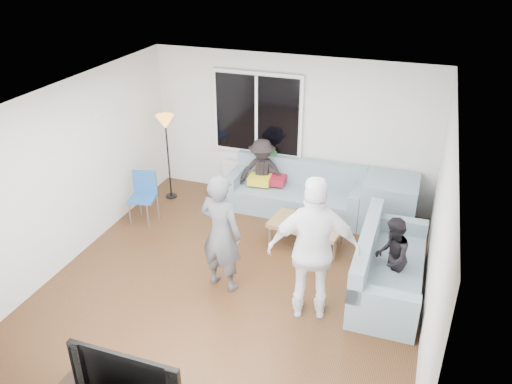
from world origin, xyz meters
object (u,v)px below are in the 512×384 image
at_px(floor_lamp, 168,158).
at_px(player_right, 314,250).
at_px(spectator_back, 262,173).
at_px(side_chair, 143,199).
at_px(player_left, 221,233).
at_px(coffee_table, 306,234).
at_px(television, 132,372).
at_px(sofa_back_section, 295,189).
at_px(spectator_right, 391,257).
at_px(sofa_right_section, 391,263).

bearing_deg(floor_lamp, player_right, -35.71).
distance_m(floor_lamp, spectator_back, 1.70).
xyz_separation_m(side_chair, floor_lamp, (0.00, 0.95, 0.35)).
height_order(side_chair, player_right, player_right).
relative_size(side_chair, player_left, 0.51).
xyz_separation_m(floor_lamp, spectator_back, (1.67, 0.27, -0.16)).
distance_m(coffee_table, player_right, 1.75).
height_order(player_right, television, player_right).
bearing_deg(player_right, floor_lamp, -50.97).
relative_size(player_left, player_right, 0.88).
xyz_separation_m(spectator_back, television, (0.35, -4.80, 0.14)).
bearing_deg(sofa_back_section, floor_lamp, -173.97).
bearing_deg(spectator_right, side_chair, -98.89).
bearing_deg(player_left, coffee_table, -109.96).
height_order(floor_lamp, player_left, player_left).
xyz_separation_m(player_left, spectator_right, (2.16, 0.60, -0.28)).
bearing_deg(sofa_right_section, spectator_back, 54.04).
height_order(floor_lamp, spectator_back, floor_lamp).
bearing_deg(side_chair, player_right, -35.62).
relative_size(floor_lamp, player_right, 0.81).
bearing_deg(side_chair, sofa_right_section, -20.07).
bearing_deg(player_left, floor_lamp, -36.59).
relative_size(coffee_table, side_chair, 1.28).
xyz_separation_m(player_left, television, (0.11, -2.39, -0.08)).
bearing_deg(television, player_right, 62.35).
relative_size(coffee_table, spectator_back, 0.89).
relative_size(sofa_right_section, side_chair, 2.33).
bearing_deg(side_chair, player_left, -44.66).
xyz_separation_m(spectator_right, spectator_back, (-2.40, 1.81, 0.06)).
bearing_deg(television, sofa_right_section, 56.14).
height_order(spectator_right, spectator_back, spectator_back).
bearing_deg(sofa_right_section, player_left, 107.16).
relative_size(sofa_right_section, spectator_right, 1.77).
distance_m(sofa_back_section, side_chair, 2.58).
relative_size(floor_lamp, television, 1.40).
height_order(player_left, spectator_right, player_left).
bearing_deg(spectator_right, sofa_right_section, 179.30).
xyz_separation_m(sofa_right_section, floor_lamp, (-4.07, 1.47, 0.36)).
bearing_deg(coffee_table, sofa_back_section, 113.94).
distance_m(side_chair, player_left, 2.29).
xyz_separation_m(coffee_table, spectator_back, (-1.07, 1.06, 0.42)).
distance_m(floor_lamp, television, 4.96).
bearing_deg(sofa_back_section, player_left, -98.96).
distance_m(side_chair, spectator_right, 4.11).
distance_m(sofa_right_section, side_chair, 4.10).
relative_size(sofa_right_section, spectator_back, 1.61).
relative_size(spectator_right, television, 1.01).
bearing_deg(sofa_right_section, side_chair, 82.69).
distance_m(sofa_back_section, coffee_table, 1.15).
distance_m(coffee_table, television, 3.85).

